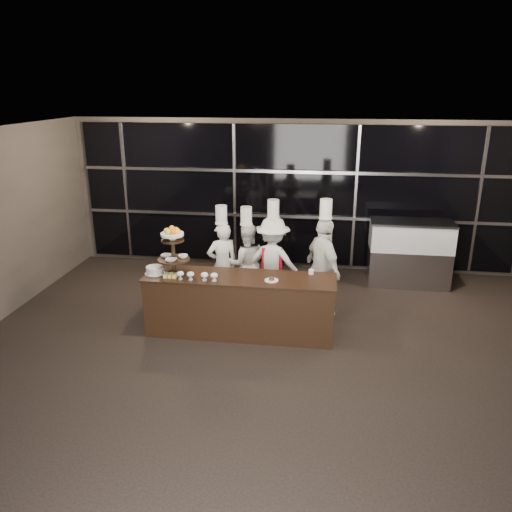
# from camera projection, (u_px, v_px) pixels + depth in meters

# --- Properties ---
(room) EXTENTS (10.00, 10.00, 10.00)m
(room) POSITION_uv_depth(u_px,v_px,m) (263.00, 294.00, 5.31)
(room) COLOR black
(room) RESTS_ON ground
(window_wall) EXTENTS (8.60, 0.10, 2.80)m
(window_wall) POSITION_uv_depth(u_px,v_px,m) (294.00, 196.00, 9.94)
(window_wall) COLOR black
(window_wall) RESTS_ON ground
(buffet_counter) EXTENTS (2.84, 0.74, 0.92)m
(buffet_counter) POSITION_uv_depth(u_px,v_px,m) (240.00, 305.00, 7.52)
(buffet_counter) COLOR black
(buffet_counter) RESTS_ON ground
(display_stand) EXTENTS (0.48, 0.48, 0.74)m
(display_stand) POSITION_uv_depth(u_px,v_px,m) (173.00, 247.00, 7.37)
(display_stand) COLOR black
(display_stand) RESTS_ON buffet_counter
(compotes) EXTENTS (0.61, 0.11, 0.12)m
(compotes) POSITION_uv_depth(u_px,v_px,m) (197.00, 275.00, 7.22)
(compotes) COLOR silver
(compotes) RESTS_ON buffet_counter
(layer_cake) EXTENTS (0.30, 0.30, 0.11)m
(layer_cake) POSITION_uv_depth(u_px,v_px,m) (155.00, 270.00, 7.48)
(layer_cake) COLOR white
(layer_cake) RESTS_ON buffet_counter
(pastry_squares) EXTENTS (0.20, 0.13, 0.05)m
(pastry_squares) POSITION_uv_depth(u_px,v_px,m) (171.00, 275.00, 7.34)
(pastry_squares) COLOR #F7DA79
(pastry_squares) RESTS_ON buffet_counter
(small_plate) EXTENTS (0.20, 0.20, 0.05)m
(small_plate) POSITION_uv_depth(u_px,v_px,m) (271.00, 280.00, 7.21)
(small_plate) COLOR white
(small_plate) RESTS_ON buffet_counter
(chef_cup) EXTENTS (0.08, 0.08, 0.07)m
(chef_cup) POSITION_uv_depth(u_px,v_px,m) (311.00, 272.00, 7.46)
(chef_cup) COLOR white
(chef_cup) RESTS_ON buffet_counter
(display_case) EXTENTS (1.50, 0.66, 1.24)m
(display_case) POSITION_uv_depth(u_px,v_px,m) (410.00, 250.00, 9.31)
(display_case) COLOR #A5A5AA
(display_case) RESTS_ON ground
(chef_a) EXTENTS (0.63, 0.56, 1.75)m
(chef_a) POSITION_uv_depth(u_px,v_px,m) (222.00, 263.00, 8.43)
(chef_a) COLOR white
(chef_a) RESTS_ON ground
(chef_b) EXTENTS (0.78, 0.67, 1.69)m
(chef_b) POSITION_uv_depth(u_px,v_px,m) (247.00, 262.00, 8.58)
(chef_b) COLOR silver
(chef_b) RESTS_ON ground
(chef_c) EXTENTS (1.09, 0.75, 1.85)m
(chef_c) POSITION_uv_depth(u_px,v_px,m) (273.00, 262.00, 8.38)
(chef_c) COLOR white
(chef_c) RESTS_ON ground
(chef_d) EXTENTS (0.82, 1.04, 1.95)m
(chef_d) POSITION_uv_depth(u_px,v_px,m) (323.00, 267.00, 7.98)
(chef_d) COLOR white
(chef_d) RESTS_ON ground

